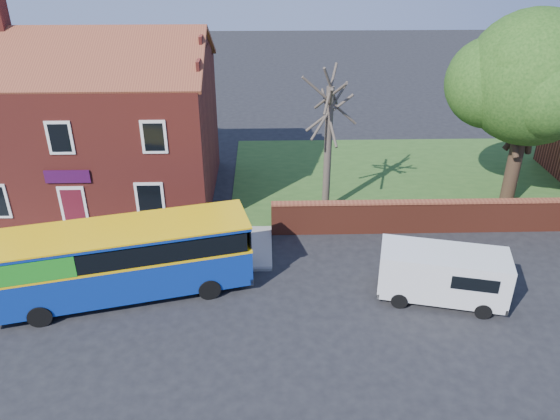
{
  "coord_description": "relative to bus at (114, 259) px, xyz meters",
  "views": [
    {
      "loc": [
        1.82,
        -14.76,
        12.77
      ],
      "look_at": [
        2.35,
        5.0,
        2.29
      ],
      "focal_mm": 35.0,
      "sensor_mm": 36.0,
      "label": 1
    }
  ],
  "objects": [
    {
      "name": "ground",
      "position": [
        3.91,
        -2.48,
        -1.64
      ],
      "size": [
        120.0,
        120.0,
        0.0
      ],
      "primitive_type": "plane",
      "color": "black",
      "rests_on": "ground"
    },
    {
      "name": "pavement",
      "position": [
        -3.09,
        3.27,
        -1.58
      ],
      "size": [
        18.0,
        3.5,
        0.12
      ],
      "primitive_type": "cube",
      "color": "gray",
      "rests_on": "ground"
    },
    {
      "name": "kerb",
      "position": [
        -3.09,
        1.52,
        -1.57
      ],
      "size": [
        18.0,
        0.15,
        0.14
      ],
      "primitive_type": "cube",
      "color": "slate",
      "rests_on": "ground"
    },
    {
      "name": "grass_strip",
      "position": [
        16.91,
        10.52,
        -1.62
      ],
      "size": [
        26.0,
        12.0,
        0.04
      ],
      "primitive_type": "cube",
      "color": "#426B28",
      "rests_on": "ground"
    },
    {
      "name": "shop_building",
      "position": [
        -3.12,
        9.02,
        1.77
      ],
      "size": [
        12.3,
        8.13,
        10.5
      ],
      "color": "maroon",
      "rests_on": "ground"
    },
    {
      "name": "boundary_wall",
      "position": [
        16.91,
        4.52,
        -0.83
      ],
      "size": [
        22.0,
        0.38,
        1.6
      ],
      "color": "maroon",
      "rests_on": "ground"
    },
    {
      "name": "bus",
      "position": [
        0.0,
        0.0,
        0.0
      ],
      "size": [
        9.77,
        4.59,
        2.89
      ],
      "rotation": [
        0.0,
        0.0,
        0.24
      ],
      "color": "navy",
      "rests_on": "ground"
    },
    {
      "name": "van_near",
      "position": [
        12.27,
        -0.54,
        -0.5
      ],
      "size": [
        4.97,
        2.91,
        2.05
      ],
      "rotation": [
        0.0,
        0.0,
        -0.24
      ],
      "color": "silver",
      "rests_on": "ground"
    },
    {
      "name": "large_tree",
      "position": [
        18.0,
        7.43,
        4.61
      ],
      "size": [
        7.83,
        6.19,
        9.55
      ],
      "color": "black",
      "rests_on": "ground"
    },
    {
      "name": "bare_tree",
      "position": [
        8.63,
        6.78,
        1.86
      ],
      "size": [
        2.56,
        3.05,
        6.83
      ],
      "color": "#4C4238",
      "rests_on": "ground"
    }
  ]
}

